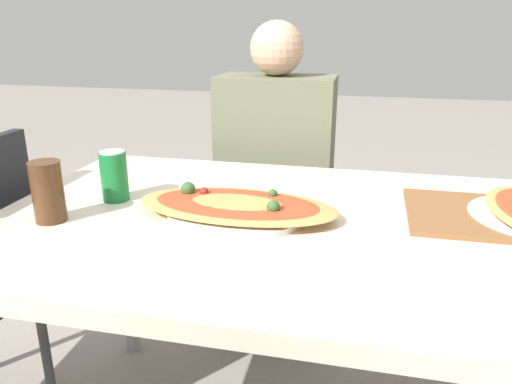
{
  "coord_description": "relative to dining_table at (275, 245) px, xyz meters",
  "views": [
    {
      "loc": [
        0.19,
        -1.04,
        1.15
      ],
      "look_at": [
        -0.05,
        0.0,
        0.78
      ],
      "focal_mm": 35.0,
      "sensor_mm": 36.0,
      "label": 1
    }
  ],
  "objects": [
    {
      "name": "serving_tray",
      "position": [
        0.5,
        0.11,
        0.07
      ],
      "size": [
        0.42,
        0.29,
        0.01
      ],
      "color": "brown",
      "rests_on": "dining_table"
    },
    {
      "name": "soda_can",
      "position": [
        -0.41,
        0.03,
        0.13
      ],
      "size": [
        0.07,
        0.07,
        0.12
      ],
      "color": "#197233",
      "rests_on": "dining_table"
    },
    {
      "name": "drink_glass",
      "position": [
        -0.49,
        -0.12,
        0.14
      ],
      "size": [
        0.07,
        0.07,
        0.14
      ],
      "color": "#4C2D19",
      "rests_on": "dining_table"
    },
    {
      "name": "chair_far_seated",
      "position": [
        -0.12,
        0.76,
        -0.16
      ],
      "size": [
        0.4,
        0.4,
        0.87
      ],
      "rotation": [
        0.0,
        0.0,
        3.14
      ],
      "color": "black",
      "rests_on": "ground_plane"
    },
    {
      "name": "person_seated",
      "position": [
        -0.12,
        0.65,
        0.02
      ],
      "size": [
        0.4,
        0.25,
        1.15
      ],
      "rotation": [
        0.0,
        0.0,
        3.14
      ],
      "color": "#2D2D38",
      "rests_on": "ground_plane"
    },
    {
      "name": "dining_table",
      "position": [
        0.0,
        0.0,
        0.0
      ],
      "size": [
        1.3,
        0.86,
        0.72
      ],
      "color": "beige",
      "rests_on": "ground_plane"
    },
    {
      "name": "pizza_main",
      "position": [
        -0.09,
        0.0,
        0.09
      ],
      "size": [
        0.48,
        0.32,
        0.06
      ],
      "color": "white",
      "rests_on": "dining_table"
    }
  ]
}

